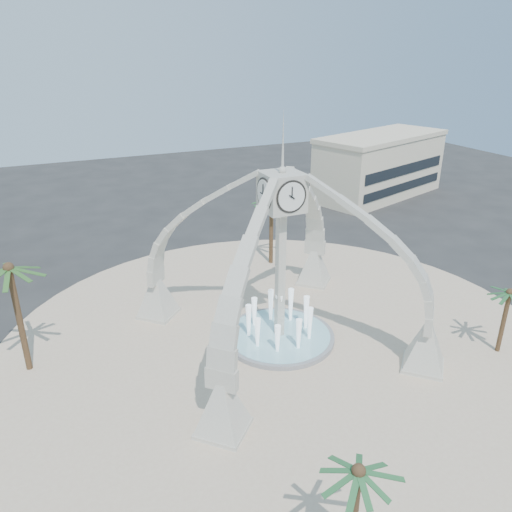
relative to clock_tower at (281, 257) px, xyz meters
name	(u,v)px	position (x,y,z in m)	size (l,w,h in m)	color
ground	(279,339)	(0.00, 0.00, -6.49)	(140.00, 140.00, 0.00)	#282828
plaza	(279,339)	(0.00, 0.00, -6.46)	(40.00, 40.00, 0.06)	beige
clock_tower	(281,257)	(0.00, 0.00, 0.00)	(17.94, 17.94, 16.30)	beige
fountain	(279,336)	(0.00, 0.00, -6.20)	(8.00, 8.00, 3.62)	#9B9B9E
building_ne	(380,165)	(30.00, 28.00, -2.18)	(21.87, 14.17, 8.60)	beige
palm_east	(510,293)	(13.16, -7.75, -1.94)	(3.58, 3.58, 5.23)	brown
palm_west	(9,270)	(-16.63, 3.59, 0.71)	(5.18, 5.18, 8.12)	brown
palm_north	(272,199)	(5.54, 12.62, -0.01)	(5.01, 5.01, 7.36)	brown
palm_south	(358,473)	(-5.21, -16.52, -1.38)	(4.43, 4.43, 5.84)	brown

